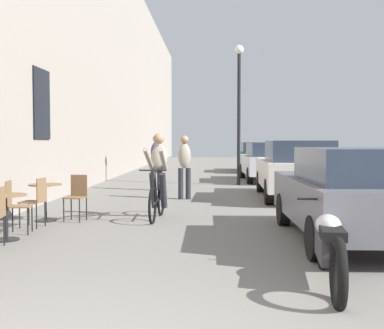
{
  "coord_description": "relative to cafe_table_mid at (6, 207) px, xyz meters",
  "views": [
    {
      "loc": [
        0.94,
        -2.77,
        1.55
      ],
      "look_at": [
        0.41,
        10.66,
        0.91
      ],
      "focal_mm": 45.89,
      "sensor_mm": 36.0,
      "label": 1
    }
  ],
  "objects": [
    {
      "name": "cafe_chair_far_toward_street",
      "position": [
        0.59,
        1.93,
        -0.0
      ],
      "size": [
        0.44,
        0.44,
        0.89
      ],
      "color": "black",
      "rests_on": "ground_plane"
    },
    {
      "name": "cafe_chair_mid_toward_wall",
      "position": [
        -0.08,
        0.55,
        -0.0
      ],
      "size": [
        0.43,
        0.43,
        0.89
      ],
      "color": "black",
      "rests_on": "ground_plane"
    },
    {
      "name": "pedestrian_mid",
      "position": [
        1.47,
        7.87,
        0.46
      ],
      "size": [
        0.37,
        0.28,
        1.73
      ],
      "color": "#26262D",
      "rests_on": "ground_plane"
    },
    {
      "name": "pedestrian_near",
      "position": [
        2.49,
        5.53,
        0.44
      ],
      "size": [
        0.38,
        0.29,
        1.7
      ],
      "color": "#26262D",
      "rests_on": "ground_plane"
    },
    {
      "name": "cafe_table_far",
      "position": [
        -0.01,
        1.85,
        0.0
      ],
      "size": [
        0.64,
        0.64,
        0.72
      ],
      "color": "black",
      "rests_on": "ground_plane"
    },
    {
      "name": "cyclist_on_bicycle",
      "position": [
        2.13,
        2.31,
        0.29
      ],
      "size": [
        0.52,
        1.76,
        1.74
      ],
      "color": "black",
      "rests_on": "ground_plane"
    },
    {
      "name": "parked_car_second",
      "position": [
        5.48,
        5.81,
        0.29
      ],
      "size": [
        1.96,
        4.45,
        1.56
      ],
      "color": "beige",
      "rests_on": "ground_plane"
    },
    {
      "name": "parked_car_third",
      "position": [
        5.35,
        11.53,
        0.25
      ],
      "size": [
        1.87,
        4.23,
        1.49
      ],
      "color": "#B7B7BC",
      "rests_on": "ground_plane"
    },
    {
      "name": "cafe_table_mid",
      "position": [
        0.0,
        0.0,
        0.0
      ],
      "size": [
        0.64,
        0.64,
        0.72
      ],
      "color": "black",
      "rests_on": "ground_plane"
    },
    {
      "name": "building_facade_left",
      "position": [
        -1.18,
        9.28,
        4.56
      ],
      "size": [
        0.54,
        68.0,
        10.16
      ],
      "color": "gray",
      "rests_on": "ground_plane"
    },
    {
      "name": "street_lamp",
      "position": [
        4.17,
        9.82,
        2.59
      ],
      "size": [
        0.32,
        0.32,
        4.9
      ],
      "color": "black",
      "rests_on": "ground_plane"
    },
    {
      "name": "parked_car_fourth",
      "position": [
        5.47,
        17.52,
        0.25
      ],
      "size": [
        1.81,
        4.21,
        1.49
      ],
      "color": "#23512D",
      "rests_on": "ground_plane"
    },
    {
      "name": "cafe_chair_far_toward_wall",
      "position": [
        0.07,
        1.15,
        -0.0
      ],
      "size": [
        0.43,
        0.43,
        0.89
      ],
      "color": "black",
      "rests_on": "ground_plane"
    },
    {
      "name": "parked_car_nearest",
      "position": [
        5.32,
        0.11,
        0.23
      ],
      "size": [
        1.76,
        4.1,
        1.45
      ],
      "color": "#595960",
      "rests_on": "ground_plane"
    },
    {
      "name": "parked_motorcycle",
      "position": [
        4.49,
        -2.16,
        -0.12
      ],
      "size": [
        0.62,
        2.14,
        0.92
      ],
      "color": "black",
      "rests_on": "ground_plane"
    }
  ]
}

